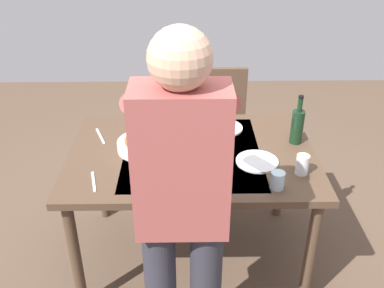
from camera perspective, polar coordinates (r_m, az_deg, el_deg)
name	(u,v)px	position (r m, az deg, el deg)	size (l,w,h in m)	color
ground_plane	(192,253)	(2.95, 0.00, -14.02)	(6.00, 6.00, 0.00)	brown
dining_table	(192,164)	(2.52, 0.00, -2.60)	(1.39, 0.94, 0.77)	#4C3828
chair_near	(220,121)	(3.35, 3.71, 2.95)	(0.40, 0.40, 0.91)	#352114
person_server	(182,206)	(1.76, -1.29, -8.05)	(0.42, 0.61, 1.69)	#2D2D38
wine_bottle	(297,125)	(2.59, 13.53, 2.36)	(0.07, 0.07, 0.30)	black
wine_glass_left	(184,112)	(2.69, -1.07, 4.19)	(0.07, 0.07, 0.15)	white
wine_glass_right	(186,156)	(2.23, -0.76, -1.57)	(0.07, 0.07, 0.15)	white
water_cup_near_left	(277,180)	(2.20, 11.05, -4.65)	(0.07, 0.07, 0.09)	silver
water_cup_near_right	(302,165)	(2.33, 14.15, -2.61)	(0.07, 0.07, 0.11)	silver
serving_bowl_pasta	(144,144)	(2.50, -6.28, -0.04)	(0.30, 0.30, 0.07)	silver
dinner_plate_near	(224,128)	(2.72, 4.18, 2.11)	(0.23, 0.23, 0.01)	silver
dinner_plate_far	(257,161)	(2.40, 8.45, -2.25)	(0.23, 0.23, 0.01)	silver
table_knife	(100,136)	(2.68, -11.83, 1.01)	(0.01, 0.20, 0.01)	silver
table_fork	(94,182)	(2.28, -12.68, -4.79)	(0.01, 0.18, 0.01)	silver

